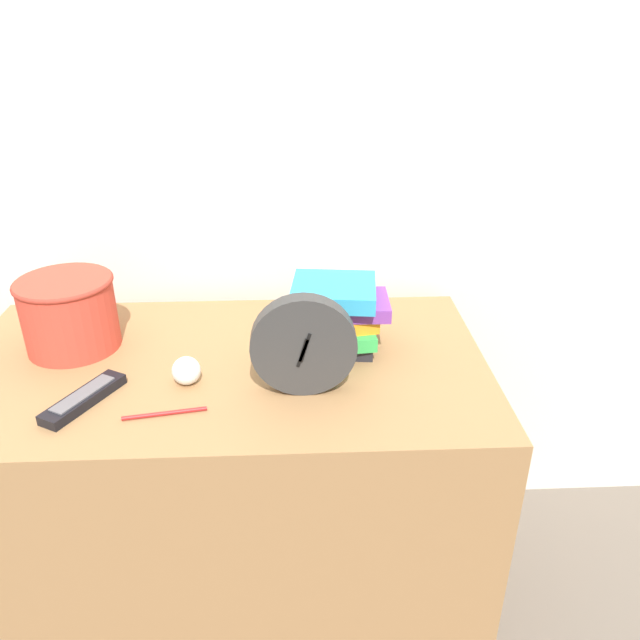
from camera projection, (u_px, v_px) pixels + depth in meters
name	position (u px, v px, depth m)	size (l,w,h in m)	color
wall_back	(223.00, 104.00, 1.46)	(6.00, 0.04, 2.40)	silver
desk	(233.00, 491.00, 1.50)	(1.14, 0.63, 0.72)	olive
desk_clock	(304.00, 346.00, 1.19)	(0.21, 0.04, 0.21)	#333333
book_stack	(332.00, 316.00, 1.36)	(0.25, 0.18, 0.15)	#232328
basket	(69.00, 312.00, 1.36)	(0.21, 0.21, 0.16)	#C63D2D
tv_remote	(84.00, 398.00, 1.20)	(0.13, 0.18, 0.02)	black
crumpled_paper_ball	(186.00, 371.00, 1.25)	(0.06, 0.06, 0.06)	white
pen	(165.00, 413.00, 1.16)	(0.16, 0.03, 0.01)	#B21E1E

